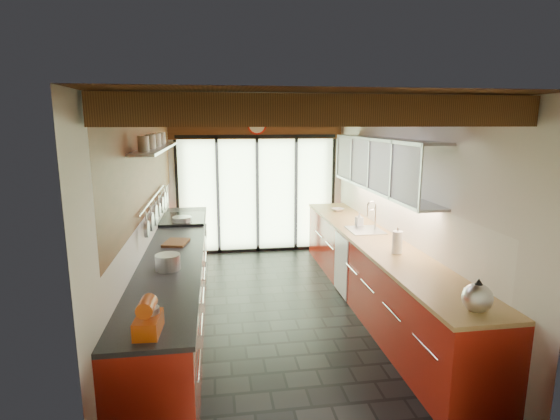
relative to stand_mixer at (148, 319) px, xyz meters
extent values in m
plane|color=black|center=(1.27, 2.24, -1.03)|extent=(5.50, 5.50, 0.00)
plane|color=silver|center=(1.27, 4.99, 0.27)|extent=(3.20, 0.00, 3.20)
plane|color=silver|center=(1.27, -0.51, 0.27)|extent=(3.20, 0.00, 3.20)
plane|color=silver|center=(-0.33, 2.24, 0.27)|extent=(0.00, 5.50, 5.50)
plane|color=silver|center=(2.87, 2.24, 0.27)|extent=(0.00, 5.50, 5.50)
plane|color=#472814|center=(1.27, 2.24, 1.57)|extent=(5.50, 5.50, 0.00)
cube|color=#593316|center=(1.27, -0.01, 1.45)|extent=(3.14, 0.14, 0.22)
cube|color=#593316|center=(1.27, 0.89, 1.45)|extent=(3.14, 0.14, 0.22)
cube|color=#593316|center=(1.27, 1.79, 1.45)|extent=(3.14, 0.14, 0.22)
cube|color=#593316|center=(1.27, 2.69, 1.45)|extent=(3.14, 0.14, 0.22)
cube|color=#593316|center=(1.27, 3.59, 1.45)|extent=(3.14, 0.14, 0.22)
cube|color=#593316|center=(1.27, 4.49, 1.45)|extent=(3.14, 0.14, 0.22)
cube|color=brown|center=(1.27, 4.95, 1.32)|extent=(3.14, 0.06, 0.50)
plane|color=brown|center=(-0.30, 2.44, 0.95)|extent=(0.00, 4.90, 4.90)
plane|color=#C6EAAD|center=(1.27, 4.98, 0.05)|extent=(2.90, 0.00, 2.90)
cube|color=black|center=(-0.18, 4.96, 0.05)|extent=(0.05, 0.04, 2.15)
cube|color=black|center=(2.72, 4.96, 0.05)|extent=(0.05, 0.04, 2.15)
cube|color=black|center=(1.27, 4.93, 0.05)|extent=(0.06, 0.05, 2.15)
cube|color=black|center=(1.27, 4.93, 1.12)|extent=(2.90, 0.05, 0.06)
cylinder|color=red|center=(1.27, 4.91, 1.32)|extent=(0.34, 0.04, 0.34)
cylinder|color=beige|center=(1.27, 4.89, 1.32)|extent=(0.28, 0.02, 0.28)
cube|color=#9F1E11|center=(-0.01, 2.24, -0.59)|extent=(0.65, 5.00, 0.88)
cube|color=black|center=(-0.01, 2.24, -0.13)|extent=(0.68, 5.00, 0.04)
cube|color=silver|center=(-0.01, 3.69, -0.59)|extent=(0.66, 0.90, 0.90)
cube|color=black|center=(-0.01, 3.69, -0.10)|extent=(0.65, 0.90, 0.06)
cube|color=#9F1E11|center=(2.54, 2.24, -0.59)|extent=(0.65, 5.00, 0.88)
cube|color=tan|center=(2.54, 2.24, -0.13)|extent=(0.68, 5.00, 0.04)
cube|color=white|center=(2.21, 2.64, -0.59)|extent=(0.02, 0.60, 0.84)
cube|color=silver|center=(2.54, 2.64, -0.10)|extent=(0.45, 0.52, 0.02)
cylinder|color=silver|center=(2.69, 2.64, 0.07)|extent=(0.02, 0.02, 0.34)
torus|color=silver|center=(2.63, 2.64, 0.24)|extent=(0.14, 0.02, 0.14)
plane|color=silver|center=(2.53, 2.54, 0.82)|extent=(0.00, 3.00, 3.00)
cube|color=#9EA0A5|center=(2.70, 2.54, 0.49)|extent=(0.34, 3.00, 0.03)
cube|color=#9EA0A5|center=(2.70, 2.54, 1.16)|extent=(0.34, 3.00, 0.03)
cylinder|color=silver|center=(-0.27, 2.54, 0.44)|extent=(0.02, 2.20, 0.02)
cube|color=silver|center=(-0.18, 2.44, 1.07)|extent=(0.28, 2.60, 0.03)
cylinder|color=silver|center=(-0.23, 1.64, 0.26)|extent=(0.04, 0.18, 0.18)
cylinder|color=silver|center=(-0.23, 1.99, 0.26)|extent=(0.04, 0.22, 0.22)
cylinder|color=silver|center=(-0.23, 2.34, 0.26)|extent=(0.04, 0.26, 0.26)
cylinder|color=silver|center=(-0.23, 2.69, 0.26)|extent=(0.04, 0.18, 0.18)
cylinder|color=silver|center=(-0.23, 3.04, 0.26)|extent=(0.04, 0.22, 0.22)
cylinder|color=silver|center=(-0.23, 3.34, 0.26)|extent=(0.04, 0.26, 0.26)
cylinder|color=silver|center=(-0.23, 3.59, 0.26)|extent=(0.04, 0.18, 0.18)
cube|color=#CC4A10|center=(0.00, -0.01, -0.04)|extent=(0.19, 0.31, 0.13)
cylinder|color=#CC4A10|center=(0.00, -0.03, 0.11)|extent=(0.13, 0.20, 0.12)
cylinder|color=silver|center=(0.00, 0.05, 0.00)|extent=(0.16, 0.16, 0.13)
cylinder|color=silver|center=(0.00, 1.38, -0.03)|extent=(0.28, 0.28, 0.16)
cylinder|color=silver|center=(0.00, 3.44, -0.05)|extent=(0.34, 0.34, 0.11)
cube|color=brown|center=(0.00, 2.35, -0.09)|extent=(0.33, 0.42, 0.03)
sphere|color=silver|center=(2.54, -0.01, 0.01)|extent=(0.29, 0.29, 0.24)
cone|color=black|center=(2.54, -0.01, 0.14)|extent=(0.11, 0.11, 0.06)
cylinder|color=silver|center=(2.54, 0.12, 0.02)|extent=(0.05, 0.09, 0.05)
cylinder|color=white|center=(2.54, 1.55, 0.02)|extent=(0.13, 0.13, 0.26)
cylinder|color=silver|center=(2.54, 1.55, 0.18)|extent=(0.03, 0.03, 0.05)
imported|color=silver|center=(2.54, 2.89, 0.00)|extent=(0.10, 0.11, 0.21)
imported|color=silver|center=(2.54, 4.01, -0.08)|extent=(0.27, 0.27, 0.05)
camera|label=1|loc=(0.50, -3.00, 1.37)|focal=28.00mm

